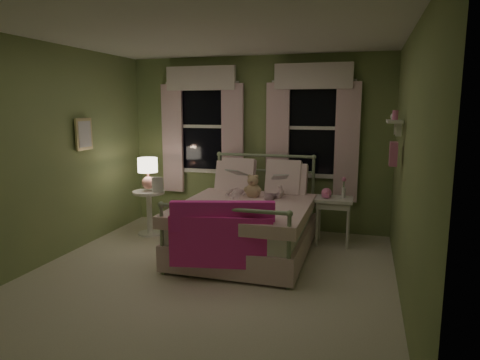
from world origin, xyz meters
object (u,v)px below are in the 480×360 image
(child_right, at_px, (276,179))
(teddy_bear, at_px, (253,188))
(bed, at_px, (248,223))
(child_left, at_px, (236,171))
(nightstand_right, at_px, (334,205))
(table_lamp, at_px, (148,170))
(nightstand_left, at_px, (149,206))

(child_right, bearing_deg, teddy_bear, 39.78)
(bed, bearing_deg, teddy_bear, 90.00)
(bed, distance_m, child_left, 0.78)
(child_right, bearing_deg, nightstand_right, -156.29)
(bed, xyz_separation_m, child_right, (0.28, 0.42, 0.52))
(child_left, relative_size, table_lamp, 1.79)
(bed, relative_size, teddy_bear, 6.27)
(child_right, xyz_separation_m, nightstand_right, (0.75, 0.18, -0.35))
(bed, bearing_deg, child_right, 56.40)
(bed, distance_m, nightstand_left, 1.61)
(teddy_bear, height_order, nightstand_right, teddy_bear)
(nightstand_left, relative_size, table_lamp, 1.42)
(child_right, height_order, teddy_bear, child_right)
(bed, height_order, teddy_bear, bed)
(nightstand_left, bearing_deg, bed, -11.44)
(nightstand_left, height_order, nightstand_right, same)
(child_left, relative_size, child_right, 1.23)
(child_left, xyz_separation_m, child_right, (0.56, 0.00, -0.08))
(nightstand_right, bearing_deg, teddy_bear, -161.88)
(child_left, distance_m, nightstand_left, 1.42)
(bed, distance_m, teddy_bear, 0.49)
(bed, distance_m, table_lamp, 1.71)
(child_left, distance_m, child_right, 0.57)
(bed, height_order, nightstand_right, bed)
(child_left, relative_size, teddy_bear, 2.52)
(teddy_bear, relative_size, nightstand_left, 0.50)
(teddy_bear, xyz_separation_m, nightstand_left, (-1.58, 0.06, -0.37))
(child_left, xyz_separation_m, teddy_bear, (0.28, -0.16, -0.19))
(child_right, xyz_separation_m, table_lamp, (-1.86, -0.10, 0.05))
(table_lamp, bearing_deg, bed, -11.44)
(table_lamp, relative_size, nightstand_right, 0.71)
(child_left, height_order, nightstand_left, child_left)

